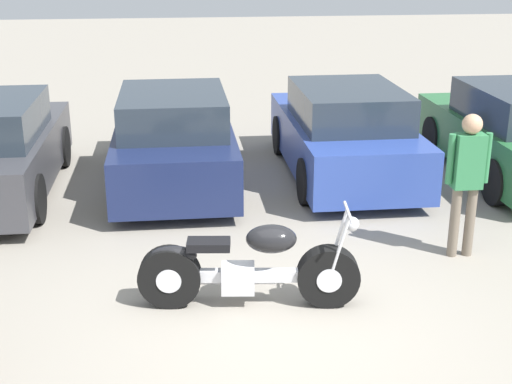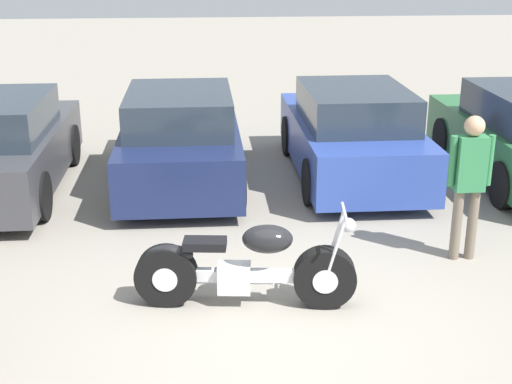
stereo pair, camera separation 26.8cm
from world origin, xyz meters
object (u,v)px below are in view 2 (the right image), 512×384
parked_car_navy (181,139)px  parked_car_blue (351,135)px  person_standing (469,175)px  motorcycle (243,268)px

parked_car_navy → parked_car_blue: bearing=1.0°
person_standing → parked_car_blue: bearing=102.2°
parked_car_blue → motorcycle: bearing=-115.6°
parked_car_blue → person_standing: person_standing is taller
motorcycle → parked_car_blue: size_ratio=0.55×
parked_car_navy → motorcycle: bearing=-80.2°
motorcycle → person_standing: bearing=19.4°
motorcycle → parked_car_blue: (1.99, 4.16, 0.27)m
motorcycle → person_standing: person_standing is taller
motorcycle → parked_car_navy: size_ratio=0.55×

